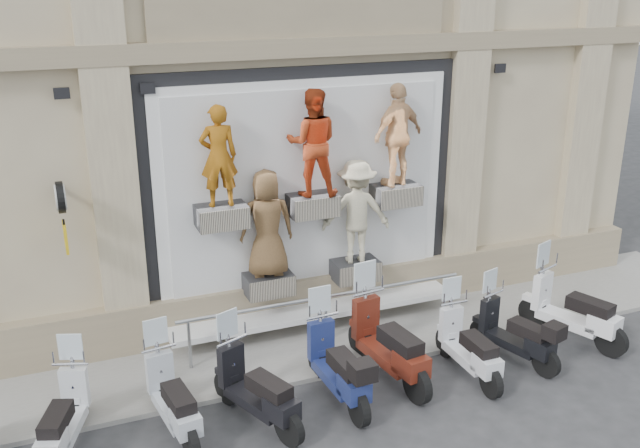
# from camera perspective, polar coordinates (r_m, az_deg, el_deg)

# --- Properties ---
(ground) EXTENTS (90.00, 90.00, 0.00)m
(ground) POSITION_cam_1_polar(r_m,az_deg,el_deg) (10.70, 4.67, -14.48)
(ground) COLOR #2D2D2F
(ground) RESTS_ON ground
(sidewalk) EXTENTS (16.00, 2.20, 0.08)m
(sidewalk) POSITION_cam_1_polar(r_m,az_deg,el_deg) (12.31, 0.28, -9.28)
(sidewalk) COLOR #97948F
(sidewalk) RESTS_ON ground
(shop_vitrine) EXTENTS (5.60, 0.96, 4.30)m
(shop_vitrine) POSITION_cam_1_polar(r_m,az_deg,el_deg) (11.95, -0.38, 2.23)
(shop_vitrine) COLOR black
(shop_vitrine) RESTS_ON ground
(guard_rail) EXTENTS (5.06, 0.10, 0.93)m
(guard_rail) POSITION_cam_1_polar(r_m,az_deg,el_deg) (12.03, 0.47, -7.72)
(guard_rail) COLOR #9EA0A5
(guard_rail) RESTS_ON ground
(clock_sign_bracket) EXTENTS (0.10, 0.80, 1.02)m
(clock_sign_bracket) POSITION_cam_1_polar(r_m,az_deg,el_deg) (10.83, -19.97, 1.29)
(clock_sign_bracket) COLOR black
(clock_sign_bracket) RESTS_ON ground
(scooter_b) EXTENTS (1.08, 1.82, 1.42)m
(scooter_b) POSITION_cam_1_polar(r_m,az_deg,el_deg) (10.03, -19.96, -13.44)
(scooter_b) COLOR silver
(scooter_b) RESTS_ON ground
(scooter_c) EXTENTS (0.76, 1.86, 1.47)m
(scooter_c) POSITION_cam_1_polar(r_m,az_deg,el_deg) (10.00, -11.77, -12.54)
(scooter_c) COLOR #A6ABB4
(scooter_c) RESTS_ON ground
(scooter_d) EXTENTS (1.20, 1.94, 1.52)m
(scooter_d) POSITION_cam_1_polar(r_m,az_deg,el_deg) (10.00, -5.16, -11.98)
(scooter_d) COLOR black
(scooter_d) RESTS_ON ground
(scooter_e) EXTENTS (0.64, 1.94, 1.56)m
(scooter_e) POSITION_cam_1_polar(r_m,az_deg,el_deg) (10.47, 1.40, -10.23)
(scooter_e) COLOR navy
(scooter_e) RESTS_ON ground
(scooter_f) EXTENTS (0.88, 2.16, 1.71)m
(scooter_f) POSITION_cam_1_polar(r_m,az_deg,el_deg) (10.98, 5.51, -8.35)
(scooter_f) COLOR #561A0E
(scooter_f) RESTS_ON ground
(scooter_g) EXTENTS (0.53, 1.77, 1.43)m
(scooter_g) POSITION_cam_1_polar(r_m,az_deg,el_deg) (11.30, 11.87, -8.64)
(scooter_g) COLOR silver
(scooter_g) RESTS_ON ground
(scooter_h) EXTENTS (0.97, 1.80, 1.41)m
(scooter_h) POSITION_cam_1_polar(r_m,az_deg,el_deg) (11.90, 15.39, -7.52)
(scooter_h) COLOR black
(scooter_h) RESTS_ON ground
(scooter_i) EXTENTS (1.24, 2.07, 1.62)m
(scooter_i) POSITION_cam_1_polar(r_m,az_deg,el_deg) (12.77, 19.69, -5.55)
(scooter_i) COLOR white
(scooter_i) RESTS_ON ground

